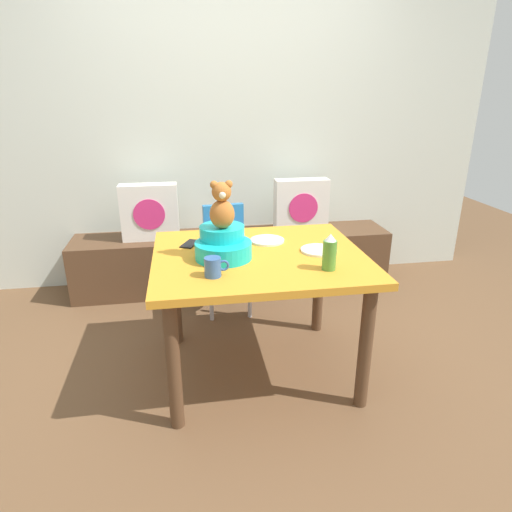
# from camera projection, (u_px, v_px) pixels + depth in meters

# --- Properties ---
(ground_plane) EXTENTS (8.00, 8.00, 0.00)m
(ground_plane) POSITION_uv_depth(u_px,v_px,m) (259.00, 368.00, 2.64)
(ground_plane) COLOR brown
(back_wall) EXTENTS (4.40, 0.10, 2.60)m
(back_wall) POSITION_uv_depth(u_px,v_px,m) (228.00, 126.00, 3.58)
(back_wall) COLOR silver
(back_wall) RESTS_ON ground_plane
(window_bench) EXTENTS (2.60, 0.44, 0.46)m
(window_bench) POSITION_uv_depth(u_px,v_px,m) (234.00, 260.00, 3.71)
(window_bench) COLOR brown
(window_bench) RESTS_ON ground_plane
(pillow_floral_left) EXTENTS (0.44, 0.15, 0.44)m
(pillow_floral_left) POSITION_uv_depth(u_px,v_px,m) (150.00, 212.00, 3.43)
(pillow_floral_left) COLOR white
(pillow_floral_left) RESTS_ON window_bench
(pillow_floral_right) EXTENTS (0.44, 0.15, 0.44)m
(pillow_floral_right) POSITION_uv_depth(u_px,v_px,m) (301.00, 206.00, 3.62)
(pillow_floral_right) COLOR white
(pillow_floral_right) RESTS_ON window_bench
(dining_table) EXTENTS (1.14, 0.98, 0.74)m
(dining_table) POSITION_uv_depth(u_px,v_px,m) (259.00, 272.00, 2.42)
(dining_table) COLOR orange
(dining_table) RESTS_ON ground_plane
(highchair) EXTENTS (0.35, 0.47, 0.79)m
(highchair) POSITION_uv_depth(u_px,v_px,m) (227.00, 245.00, 3.19)
(highchair) COLOR #2672B2
(highchair) RESTS_ON ground_plane
(infant_seat_teal) EXTENTS (0.30, 0.33, 0.16)m
(infant_seat_teal) POSITION_uv_depth(u_px,v_px,m) (223.00, 244.00, 2.32)
(infant_seat_teal) COLOR #16BABC
(infant_seat_teal) RESTS_ON dining_table
(teddy_bear) EXTENTS (0.13, 0.12, 0.25)m
(teddy_bear) POSITION_uv_depth(u_px,v_px,m) (222.00, 206.00, 2.24)
(teddy_bear) COLOR #B6682B
(teddy_bear) RESTS_ON infant_seat_teal
(ketchup_bottle) EXTENTS (0.07, 0.07, 0.18)m
(ketchup_bottle) POSITION_uv_depth(u_px,v_px,m) (330.00, 253.00, 2.15)
(ketchup_bottle) COLOR #4C8C33
(ketchup_bottle) RESTS_ON dining_table
(coffee_mug) EXTENTS (0.12, 0.08, 0.09)m
(coffee_mug) POSITION_uv_depth(u_px,v_px,m) (213.00, 267.00, 2.08)
(coffee_mug) COLOR #335999
(coffee_mug) RESTS_ON dining_table
(dinner_plate_near) EXTENTS (0.20, 0.20, 0.01)m
(dinner_plate_near) POSITION_uv_depth(u_px,v_px,m) (267.00, 240.00, 2.58)
(dinner_plate_near) COLOR white
(dinner_plate_near) RESTS_ON dining_table
(dinner_plate_far) EXTENTS (0.20, 0.20, 0.01)m
(dinner_plate_far) POSITION_uv_depth(u_px,v_px,m) (319.00, 250.00, 2.42)
(dinner_plate_far) COLOR white
(dinner_plate_far) RESTS_ON dining_table
(cell_phone) EXTENTS (0.12, 0.16, 0.01)m
(cell_phone) POSITION_uv_depth(u_px,v_px,m) (190.00, 244.00, 2.53)
(cell_phone) COLOR black
(cell_phone) RESTS_ON dining_table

